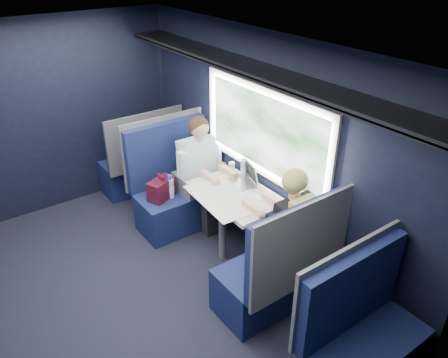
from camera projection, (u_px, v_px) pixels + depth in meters
ground at (149, 291)px, 4.25m from camera, size 2.80×4.20×0.01m
room_shell at (136, 153)px, 3.54m from camera, size 3.00×4.40×2.40m
table at (235, 200)px, 4.45m from camera, size 0.62×1.00×0.74m
seat_bay_near at (176, 191)px, 5.09m from camera, size 1.04×0.62×1.26m
seat_bay_far at (277, 272)px, 3.86m from camera, size 1.04×0.62×1.26m
seat_row_front at (142, 162)px, 5.76m from camera, size 1.04×0.51×1.16m
seat_row_back at (361, 341)px, 3.20m from camera, size 1.04×0.51×1.16m
man at (202, 168)px, 4.96m from camera, size 0.53×0.56×1.32m
woman at (287, 225)px, 3.95m from camera, size 0.53×0.56×1.32m
papers at (226, 197)px, 4.35m from camera, size 0.61×0.84×0.01m
laptop at (246, 178)px, 4.58m from camera, size 0.31×0.36×0.23m
bottle_small at (244, 168)px, 4.69m from camera, size 0.06×0.06×0.22m
cup at (232, 166)px, 4.85m from camera, size 0.07×0.07×0.09m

